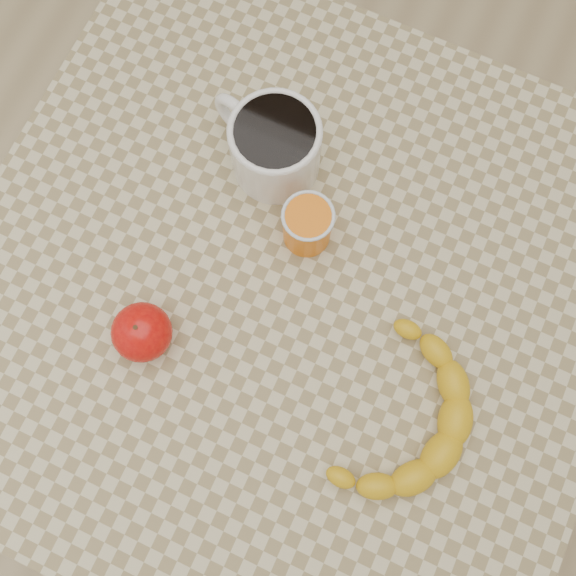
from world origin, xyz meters
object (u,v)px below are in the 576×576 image
at_px(orange_juice_glass, 307,225).
at_px(apple, 142,332).
at_px(coffee_mug, 273,145).
at_px(banana, 404,421).
at_px(table, 288,306).

relative_size(orange_juice_glass, apple, 1.01).
bearing_deg(coffee_mug, orange_juice_glass, -42.60).
height_order(orange_juice_glass, banana, orange_juice_glass).
relative_size(coffee_mug, orange_juice_glass, 2.27).
height_order(coffee_mug, orange_juice_glass, coffee_mug).
bearing_deg(coffee_mug, table, -59.38).
bearing_deg(coffee_mug, banana, -40.66).
relative_size(coffee_mug, apple, 2.28).
height_order(coffee_mug, banana, coffee_mug).
bearing_deg(table, apple, -137.10).
xyz_separation_m(table, orange_juice_glass, (-0.01, 0.07, 0.12)).
bearing_deg(orange_juice_glass, banana, -39.84).
bearing_deg(coffee_mug, apple, -99.06).
distance_m(coffee_mug, orange_juice_glass, 0.11).
distance_m(orange_juice_glass, apple, 0.23).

